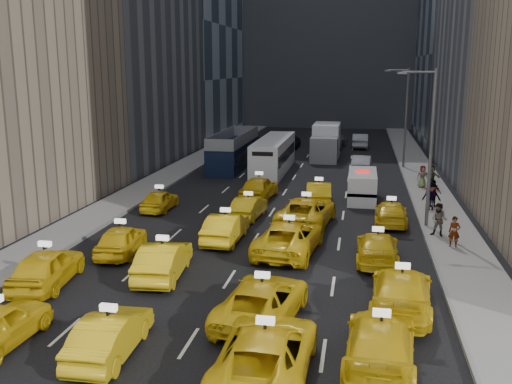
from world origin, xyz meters
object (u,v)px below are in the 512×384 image
Objects in this scene: pedestrian_0 at (454,232)px; nypd_van at (362,187)px; double_decker at (234,150)px; box_truck at (326,142)px; city_bus at (274,155)px; taxi_1 at (110,335)px; taxi_2 at (265,353)px; taxi_3 at (380,342)px.

nypd_van is at bearing 123.38° from pedestrian_0.
double_decker is 1.46× the size of box_truck.
pedestrian_0 is (12.35, -20.08, -0.53)m from city_bus.
taxi_1 is 2.73× the size of pedestrian_0.
nypd_van is 0.45× the size of city_bus.
taxi_2 is at bearing -83.33° from city_bus.
taxi_1 is 0.56× the size of box_truck.
taxi_1 is at bearing 9.58° from taxi_3.
taxi_3 is (8.48, 0.93, 0.06)m from taxi_1.
double_decker is 7.11× the size of pedestrian_0.
taxi_3 reaches higher than taxi_1.
box_truck reaches higher than pedestrian_0.
taxi_2 is 1.12× the size of taxi_3.
taxi_3 is at bearing -98.46° from pedestrian_0.
nypd_van is at bearing -53.30° from city_bus.
taxi_1 is 0.73× the size of taxi_2.
double_decker reaches higher than pedestrian_0.
double_decker is (-3.87, 35.12, 0.89)m from taxi_1.
taxi_3 is 33.57m from city_bus.
nypd_van is at bearing -96.21° from taxi_2.
taxi_2 is at bearing 25.96° from taxi_3.
taxi_1 is at bearing -102.46° from nypd_van.
taxi_2 is 42.21m from box_truck.
taxi_2 is at bearing -108.67° from pedestrian_0.
box_truck reaches higher than taxi_3.
nypd_van is 0.67× the size of box_truck.
taxi_3 is (3.36, 1.40, -0.05)m from taxi_2.
double_decker reaches higher than taxi_3.
double_decker reaches higher than taxi_2.
double_decker reaches higher than nypd_van.
double_decker is at bearing 141.58° from nypd_van.
city_bus reaches higher than taxi_2.
pedestrian_0 is (16.33, -21.76, -0.66)m from double_decker.
taxi_3 is at bearing -86.50° from box_truck.
taxi_2 is (5.12, -0.47, 0.11)m from taxi_1.
taxi_1 is 41.94m from box_truck.
box_truck is 4.86× the size of pedestrian_0.
box_truck is at bearing 62.28° from city_bus.
nypd_van reaches higher than pedestrian_0.
taxi_2 is 15.66m from pedestrian_0.
taxi_2 is 0.77× the size of box_truck.
pedestrian_0 is (12.46, 13.36, 0.23)m from taxi_1.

